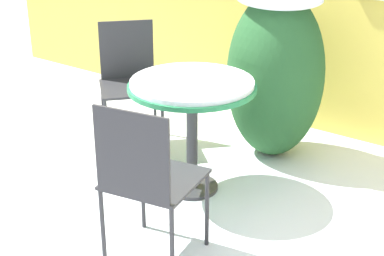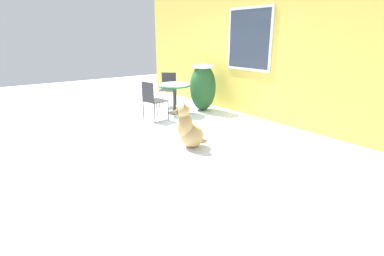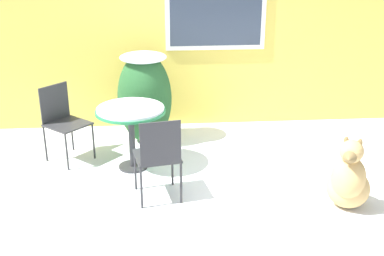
% 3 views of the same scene
% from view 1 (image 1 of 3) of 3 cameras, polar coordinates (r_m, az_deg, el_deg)
% --- Properties ---
extents(shrub_left, '(0.70, 0.66, 1.21)m').
position_cam_1_polar(shrub_left, '(4.22, 8.09, 5.53)').
color(shrub_left, '#235128').
rests_on(shrub_left, ground_plane).
extents(patio_table, '(0.80, 0.80, 0.76)m').
position_cam_1_polar(patio_table, '(3.66, -0.00, 3.05)').
color(patio_table, '#2D2D30').
rests_on(patio_table, ground_plane).
extents(patio_chair_near_table, '(0.63, 0.63, 0.92)m').
position_cam_1_polar(patio_chair_near_table, '(4.45, -6.10, 4.87)').
color(patio_chair_near_table, '#2D2D30').
rests_on(patio_chair_near_table, ground_plane).
extents(patio_chair_far_side, '(0.52, 0.52, 0.92)m').
position_cam_1_polar(patio_chair_far_side, '(2.98, -4.38, -4.72)').
color(patio_chair_far_side, '#2D2D30').
rests_on(patio_chair_far_side, ground_plane).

